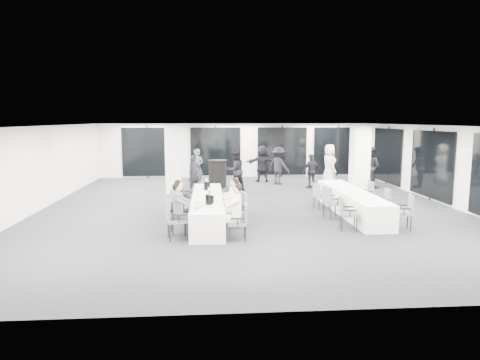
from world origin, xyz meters
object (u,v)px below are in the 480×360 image
(banquet_table_side, at_px, (351,202))
(standing_guest_g, at_px, (197,165))
(chair_side_left_mid, at_px, (331,200))
(standing_guest_f, at_px, (262,161))
(chair_main_left_second, at_px, (176,214))
(standing_guest_e, at_px, (329,162))
(standing_guest_d, at_px, (312,169))
(ice_bucket_near, at_px, (210,199))
(standing_guest_c, at_px, (279,163))
(chair_main_left_mid, at_px, (179,204))
(chair_main_right_near, at_px, (240,219))
(chair_main_left_far, at_px, (183,195))
(chair_main_right_far, at_px, (233,192))
(banquet_table_main, at_px, (207,208))
(chair_main_left_near, at_px, (174,216))
(chair_main_right_second, at_px, (238,208))
(chair_main_right_mid, at_px, (236,206))
(chair_side_right_near, at_px, (405,210))
(chair_side_left_near, at_px, (346,211))
(standing_guest_h, at_px, (371,164))
(cocktail_table, at_px, (218,174))
(standing_guest_a, at_px, (194,172))
(standing_guest_b, at_px, (235,167))
(chair_side_right_far, at_px, (367,193))
(ice_bucket_far, at_px, (207,186))
(chair_side_right_mid, at_px, (383,201))
(chair_main_right_fourth, at_px, (234,200))
(chair_main_left_fourth, at_px, (181,198))

(banquet_table_side, height_order, standing_guest_g, standing_guest_g)
(chair_side_left_mid, height_order, standing_guest_f, standing_guest_f)
(chair_main_left_second, relative_size, standing_guest_e, 0.42)
(standing_guest_d, xyz_separation_m, ice_bucket_near, (-4.48, -7.03, 0.02))
(chair_main_left_second, relative_size, standing_guest_c, 0.45)
(chair_main_left_mid, xyz_separation_m, chair_main_right_near, (1.67, -1.94, -0.04))
(chair_main_left_far, relative_size, chair_main_right_far, 0.91)
(banquet_table_main, height_order, chair_main_left_second, chair_main_left_second)
(chair_main_left_near, height_order, standing_guest_d, standing_guest_d)
(chair_main_left_second, xyz_separation_m, standing_guest_f, (3.46, 9.30, 0.49))
(banquet_table_side, relative_size, chair_main_right_second, 4.80)
(chair_main_right_mid, distance_m, chair_side_right_near, 4.73)
(banquet_table_side, relative_size, chair_main_right_mid, 5.57)
(chair_main_right_far, bearing_deg, chair_side_left_near, -134.62)
(chair_side_right_near, height_order, standing_guest_d, standing_guest_d)
(chair_main_right_second, distance_m, standing_guest_h, 9.46)
(cocktail_table, xyz_separation_m, chair_main_left_second, (-1.26, -7.59, -0.11))
(standing_guest_d, bearing_deg, chair_main_left_mid, 26.60)
(chair_main_left_near, relative_size, standing_guest_a, 0.59)
(chair_side_right_near, height_order, standing_guest_c, standing_guest_c)
(chair_side_left_near, bearing_deg, standing_guest_b, -148.18)
(chair_side_right_far, relative_size, ice_bucket_far, 3.81)
(standing_guest_b, height_order, standing_guest_e, standing_guest_e)
(banquet_table_side, xyz_separation_m, chair_side_left_near, (-0.83, -1.97, 0.15))
(banquet_table_main, height_order, standing_guest_d, standing_guest_d)
(chair_main_left_near, bearing_deg, chair_main_left_far, 168.52)
(chair_side_left_near, relative_size, chair_side_left_mid, 0.93)
(chair_side_right_mid, height_order, standing_guest_b, standing_guest_b)
(chair_main_right_mid, distance_m, chair_main_right_far, 2.01)
(chair_main_right_far, distance_m, standing_guest_f, 6.56)
(chair_main_right_far, height_order, chair_side_right_far, chair_main_right_far)
(chair_main_right_second, height_order, chair_side_left_mid, chair_main_right_second)
(chair_main_right_fourth, bearing_deg, chair_side_right_mid, -80.94)
(chair_main_left_near, distance_m, chair_side_left_mid, 5.04)
(chair_main_left_far, distance_m, standing_guest_g, 5.33)
(standing_guest_b, bearing_deg, standing_guest_a, -18.97)
(ice_bucket_near, bearing_deg, chair_main_left_far, 108.03)
(chair_main_left_second, bearing_deg, standing_guest_e, 131.23)
(banquet_table_main, xyz_separation_m, ice_bucket_near, (0.07, -1.23, 0.51))
(standing_guest_f, bearing_deg, chair_main_left_fourth, 61.87)
(chair_main_left_fourth, relative_size, chair_side_right_mid, 1.12)
(banquet_table_main, height_order, chair_main_right_near, chair_main_right_near)
(chair_side_left_near, distance_m, standing_guest_g, 9.24)
(standing_guest_b, bearing_deg, chair_main_left_far, 34.15)
(chair_main_left_far, bearing_deg, chair_side_right_mid, 87.32)
(standing_guest_f, bearing_deg, ice_bucket_near, 71.87)
(cocktail_table, height_order, standing_guest_a, standing_guest_a)
(chair_main_right_far, distance_m, standing_guest_a, 3.65)
(chair_main_right_second, distance_m, chair_side_left_near, 2.96)
(standing_guest_e, xyz_separation_m, ice_bucket_far, (-5.61, -5.57, -0.19))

